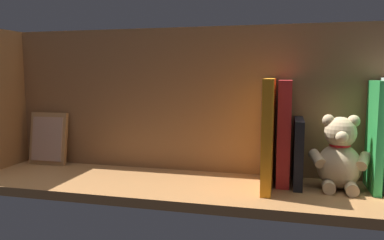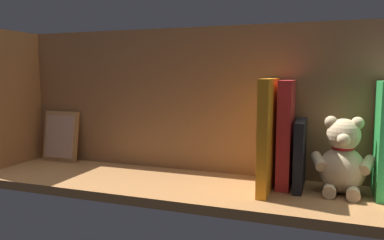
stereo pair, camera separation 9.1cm
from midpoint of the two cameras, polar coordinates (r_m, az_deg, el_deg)
name	(u,v)px [view 2 (the right image)]	position (r cm, az deg, el deg)	size (l,w,h in cm)	color
ground_plane	(192,187)	(94.42, 2.80, -10.10)	(116.96, 28.81, 2.20)	#9E6B3D
shelf_back_panel	(207,100)	(102.22, 4.89, 2.95)	(116.96, 1.50, 38.98)	brown
shelf_side_divider	(9,99)	(119.97, -23.90, 2.96)	(2.40, 22.81, 38.98)	#9E6B3D
book_1	(380,139)	(93.48, 29.07, -2.55)	(1.74, 12.26, 25.08)	green
teddy_bear	(342,160)	(92.28, 24.41, -5.52)	(14.05, 11.10, 17.31)	#D1B284
book_2	(300,154)	(92.72, 18.71, -4.96)	(2.06, 12.94, 16.01)	black
book_3	(286,134)	(92.79, 16.72, -2.03)	(3.05, 11.41, 25.11)	red
book_4	(269,134)	(89.47, 14.35, -2.14)	(2.28, 18.60, 25.53)	orange
picture_frame_leaning	(61,136)	(121.23, -17.18, -2.38)	(11.75, 3.73, 15.37)	#A87A4C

